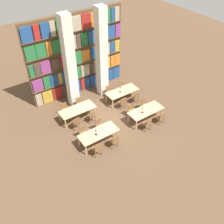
# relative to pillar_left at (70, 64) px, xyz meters

# --- Properties ---
(ground_plane) EXTENTS (40.00, 40.00, 0.00)m
(ground_plane) POSITION_rel_pillar_left_xyz_m (1.14, -2.72, -3.00)
(ground_plane) COLOR brown
(bookshelf_bank) EXTENTS (6.84, 0.35, 5.50)m
(bookshelf_bank) POSITION_rel_pillar_left_xyz_m (1.13, 1.15, -0.35)
(bookshelf_bank) COLOR brown
(bookshelf_bank) RESTS_ON ground_plane
(pillar_left) EXTENTS (0.61, 0.61, 6.00)m
(pillar_left) POSITION_rel_pillar_left_xyz_m (0.00, 0.00, 0.00)
(pillar_left) COLOR silver
(pillar_left) RESTS_ON ground_plane
(pillar_center) EXTENTS (0.61, 0.61, 6.00)m
(pillar_center) POSITION_rel_pillar_left_xyz_m (2.27, 0.00, 0.00)
(pillar_center) COLOR silver
(pillar_center) RESTS_ON ground_plane
(reading_table_0) EXTENTS (2.22, 0.93, 0.76)m
(reading_table_0) POSITION_rel_pillar_left_xyz_m (-0.53, -3.97, -2.32)
(reading_table_0) COLOR tan
(reading_table_0) RESTS_ON ground_plane
(chair_0) EXTENTS (0.42, 0.40, 0.90)m
(chair_0) POSITION_rel_pillar_left_xyz_m (-1.08, -4.72, -2.51)
(chair_0) COLOR brown
(chair_0) RESTS_ON ground_plane
(chair_1) EXTENTS (0.42, 0.40, 0.90)m
(chair_1) POSITION_rel_pillar_left_xyz_m (-1.08, -3.22, -2.51)
(chair_1) COLOR brown
(chair_1) RESTS_ON ground_plane
(chair_2) EXTENTS (0.42, 0.40, 0.90)m
(chair_2) POSITION_rel_pillar_left_xyz_m (0.00, -4.72, -2.51)
(chair_2) COLOR brown
(chair_2) RESTS_ON ground_plane
(chair_3) EXTENTS (0.42, 0.40, 0.90)m
(chair_3) POSITION_rel_pillar_left_xyz_m (0.00, -3.22, -2.51)
(chair_3) COLOR brown
(chair_3) RESTS_ON ground_plane
(desk_lamp_0) EXTENTS (0.14, 0.14, 0.39)m
(desk_lamp_0) POSITION_rel_pillar_left_xyz_m (-0.71, -4.01, -1.98)
(desk_lamp_0) COLOR black
(desk_lamp_0) RESTS_ON reading_table_0
(reading_table_1) EXTENTS (2.22, 0.93, 0.76)m
(reading_table_1) POSITION_rel_pillar_left_xyz_m (2.89, -3.94, -2.32)
(reading_table_1) COLOR tan
(reading_table_1) RESTS_ON ground_plane
(chair_4) EXTENTS (0.42, 0.40, 0.90)m
(chair_4) POSITION_rel_pillar_left_xyz_m (2.38, -4.69, -2.51)
(chair_4) COLOR brown
(chair_4) RESTS_ON ground_plane
(chair_5) EXTENTS (0.42, 0.40, 0.90)m
(chair_5) POSITION_rel_pillar_left_xyz_m (2.38, -3.19, -2.51)
(chair_5) COLOR brown
(chair_5) RESTS_ON ground_plane
(chair_6) EXTENTS (0.42, 0.40, 0.90)m
(chair_6) POSITION_rel_pillar_left_xyz_m (3.46, -4.69, -2.51)
(chair_6) COLOR brown
(chair_6) RESTS_ON ground_plane
(chair_7) EXTENTS (0.42, 0.40, 0.90)m
(chair_7) POSITION_rel_pillar_left_xyz_m (3.46, -3.19, -2.51)
(chair_7) COLOR brown
(chair_7) RESTS_ON ground_plane
(desk_lamp_1) EXTENTS (0.14, 0.14, 0.41)m
(desk_lamp_1) POSITION_rel_pillar_left_xyz_m (2.56, -3.98, -1.96)
(desk_lamp_1) COLOR black
(desk_lamp_1) RESTS_ON reading_table_1
(reading_table_2) EXTENTS (2.22, 0.93, 0.76)m
(reading_table_2) POSITION_rel_pillar_left_xyz_m (-0.51, -1.50, -2.32)
(reading_table_2) COLOR tan
(reading_table_2) RESTS_ON ground_plane
(chair_8) EXTENTS (0.42, 0.40, 0.90)m
(chair_8) POSITION_rel_pillar_left_xyz_m (-1.02, -2.25, -2.51)
(chair_8) COLOR brown
(chair_8) RESTS_ON ground_plane
(chair_9) EXTENTS (0.42, 0.40, 0.90)m
(chair_9) POSITION_rel_pillar_left_xyz_m (-1.02, -0.75, -2.51)
(chair_9) COLOR brown
(chair_9) RESTS_ON ground_plane
(chair_10) EXTENTS (0.42, 0.40, 0.90)m
(chair_10) POSITION_rel_pillar_left_xyz_m (0.06, -2.25, -2.51)
(chair_10) COLOR brown
(chair_10) RESTS_ON ground_plane
(chair_11) EXTENTS (0.42, 0.40, 0.90)m
(chair_11) POSITION_rel_pillar_left_xyz_m (0.06, -0.75, -2.51)
(chair_11) COLOR brown
(chair_11) RESTS_ON ground_plane
(reading_table_3) EXTENTS (2.22, 0.93, 0.76)m
(reading_table_3) POSITION_rel_pillar_left_xyz_m (2.89, -1.48, -2.32)
(reading_table_3) COLOR tan
(reading_table_3) RESTS_ON ground_plane
(chair_12) EXTENTS (0.42, 0.40, 0.90)m
(chair_12) POSITION_rel_pillar_left_xyz_m (2.36, -2.23, -2.51)
(chair_12) COLOR brown
(chair_12) RESTS_ON ground_plane
(chair_13) EXTENTS (0.42, 0.40, 0.90)m
(chair_13) POSITION_rel_pillar_left_xyz_m (2.36, -0.73, -2.51)
(chair_13) COLOR brown
(chair_13) RESTS_ON ground_plane
(chair_14) EXTENTS (0.42, 0.40, 0.90)m
(chair_14) POSITION_rel_pillar_left_xyz_m (3.45, -2.23, -2.51)
(chair_14) COLOR brown
(chair_14) RESTS_ON ground_plane
(chair_15) EXTENTS (0.42, 0.40, 0.90)m
(chair_15) POSITION_rel_pillar_left_xyz_m (3.45, -0.73, -2.51)
(chair_15) COLOR brown
(chair_15) RESTS_ON ground_plane
(desk_lamp_2) EXTENTS (0.14, 0.14, 0.42)m
(desk_lamp_2) POSITION_rel_pillar_left_xyz_m (2.70, -1.51, -1.96)
(desk_lamp_2) COLOR black
(desk_lamp_2) RESTS_ON reading_table_3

